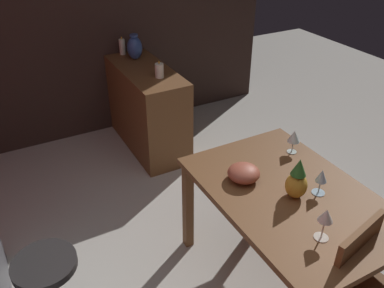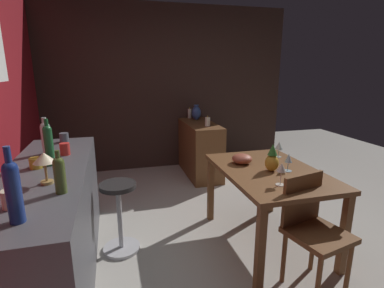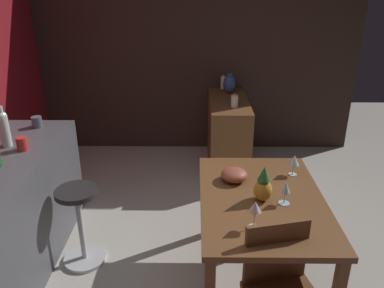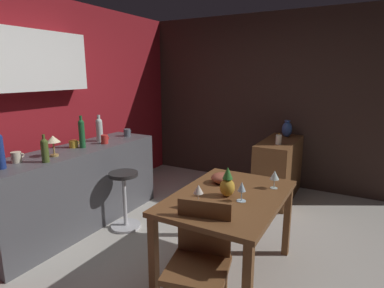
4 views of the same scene
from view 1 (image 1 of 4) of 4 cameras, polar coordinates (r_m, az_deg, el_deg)
name	(u,v)px [view 1 (image 1 of 4)]	position (r m, az deg, el deg)	size (l,w,h in m)	color
wall_side_right	(58,9)	(4.04, -18.57, 17.73)	(0.10, 4.40, 2.60)	#33231E
dining_table	(289,205)	(2.43, 13.64, -8.40)	(1.23, 0.84, 0.74)	brown
sideboard_cabinet	(147,108)	(3.96, -6.43, 5.10)	(1.10, 0.44, 0.82)	brown
wine_glass_left	(294,137)	(2.67, 14.32, 1.01)	(0.08, 0.08, 0.16)	silver
wine_glass_right	(326,217)	(2.04, 18.51, -9.78)	(0.07, 0.07, 0.18)	silver
wine_glass_center	(321,177)	(2.34, 17.95, -4.47)	(0.08, 0.08, 0.16)	silver
pineapple_centerpiece	(297,181)	(2.29, 14.71, -5.11)	(0.12, 0.12, 0.25)	gold
fruit_bowl	(244,173)	(2.39, 7.37, -4.11)	(0.19, 0.19, 0.09)	#9E4C38
pillar_candle_tall	(159,70)	(3.56, -4.67, 10.39)	(0.08, 0.08, 0.15)	white
pillar_candle_short	(122,47)	(4.17, -9.91, 13.49)	(0.06, 0.06, 0.18)	white
vase_ceramic_blue	(135,48)	(4.01, -8.17, 13.43)	(0.14, 0.14, 0.24)	#334C8C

